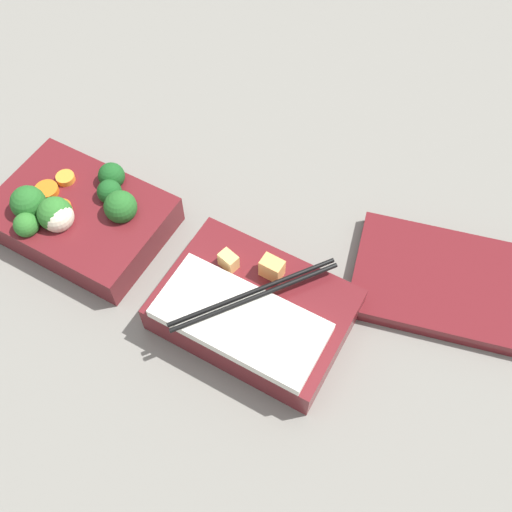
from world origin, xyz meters
TOP-DOWN VIEW (x-y plane):
  - ground_plane at (0.00, 0.00)m, footprint 3.00×3.00m
  - bento_tray_vegetable at (-0.13, -0.00)m, footprint 0.20×0.14m
  - bento_tray_rice at (0.12, -0.01)m, footprint 0.20×0.16m
  - bento_lid at (0.28, 0.14)m, footprint 0.23×0.19m

SIDE VIEW (x-z plane):
  - ground_plane at x=0.00m, z-range 0.00..0.00m
  - bento_lid at x=0.28m, z-range 0.00..0.02m
  - bento_tray_rice at x=0.12m, z-range -0.01..0.06m
  - bento_tray_vegetable at x=-0.13m, z-range -0.01..0.06m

